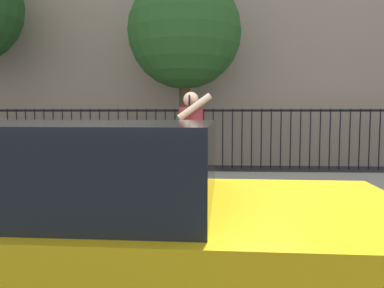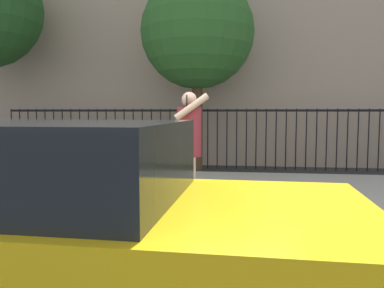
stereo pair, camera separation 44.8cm
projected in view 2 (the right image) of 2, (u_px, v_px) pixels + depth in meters
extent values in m
plane|color=#28282B|center=(195.00, 243.00, 4.50)|extent=(60.00, 60.00, 0.00)
cube|color=#9E9B93|center=(210.00, 196.00, 6.66)|extent=(28.00, 4.40, 0.15)
cube|color=black|center=(222.00, 110.00, 10.19)|extent=(12.00, 0.04, 0.06)
cylinder|color=black|center=(12.00, 137.00, 11.04)|extent=(0.03, 0.03, 1.60)
cylinder|color=black|center=(20.00, 137.00, 11.00)|extent=(0.03, 0.03, 1.60)
cylinder|color=black|center=(29.00, 137.00, 10.97)|extent=(0.03, 0.03, 1.60)
cylinder|color=black|center=(37.00, 137.00, 10.94)|extent=(0.03, 0.03, 1.60)
cylinder|color=black|center=(46.00, 137.00, 10.90)|extent=(0.03, 0.03, 1.60)
cylinder|color=black|center=(54.00, 137.00, 10.87)|extent=(0.03, 0.03, 1.60)
cylinder|color=black|center=(63.00, 137.00, 10.84)|extent=(0.03, 0.03, 1.60)
cylinder|color=black|center=(71.00, 137.00, 10.80)|extent=(0.03, 0.03, 1.60)
cylinder|color=black|center=(80.00, 137.00, 10.77)|extent=(0.03, 0.03, 1.60)
cylinder|color=black|center=(89.00, 138.00, 10.74)|extent=(0.03, 0.03, 1.60)
cylinder|color=black|center=(98.00, 138.00, 10.71)|extent=(0.03, 0.03, 1.60)
cylinder|color=black|center=(107.00, 138.00, 10.67)|extent=(0.03, 0.03, 1.60)
cylinder|color=black|center=(115.00, 138.00, 10.64)|extent=(0.03, 0.03, 1.60)
cylinder|color=black|center=(124.00, 138.00, 10.61)|extent=(0.03, 0.03, 1.60)
cylinder|color=black|center=(133.00, 138.00, 10.57)|extent=(0.03, 0.03, 1.60)
cylinder|color=black|center=(143.00, 138.00, 10.54)|extent=(0.03, 0.03, 1.60)
cylinder|color=black|center=(152.00, 138.00, 10.51)|extent=(0.03, 0.03, 1.60)
cylinder|color=black|center=(161.00, 138.00, 10.47)|extent=(0.03, 0.03, 1.60)
cylinder|color=black|center=(170.00, 138.00, 10.44)|extent=(0.03, 0.03, 1.60)
cylinder|color=black|center=(179.00, 138.00, 10.41)|extent=(0.03, 0.03, 1.60)
cylinder|color=black|center=(189.00, 138.00, 10.37)|extent=(0.03, 0.03, 1.60)
cylinder|color=black|center=(198.00, 139.00, 10.34)|extent=(0.03, 0.03, 1.60)
cylinder|color=black|center=(208.00, 139.00, 10.31)|extent=(0.03, 0.03, 1.60)
cylinder|color=black|center=(217.00, 139.00, 10.27)|extent=(0.03, 0.03, 1.60)
cylinder|color=black|center=(227.00, 139.00, 10.24)|extent=(0.03, 0.03, 1.60)
cylinder|color=black|center=(237.00, 139.00, 10.21)|extent=(0.03, 0.03, 1.60)
cylinder|color=black|center=(246.00, 139.00, 10.17)|extent=(0.03, 0.03, 1.60)
cylinder|color=black|center=(256.00, 139.00, 10.14)|extent=(0.03, 0.03, 1.60)
cylinder|color=black|center=(266.00, 139.00, 10.11)|extent=(0.03, 0.03, 1.60)
cylinder|color=black|center=(276.00, 139.00, 10.07)|extent=(0.03, 0.03, 1.60)
cylinder|color=black|center=(286.00, 139.00, 10.04)|extent=(0.03, 0.03, 1.60)
cylinder|color=black|center=(296.00, 139.00, 10.01)|extent=(0.03, 0.03, 1.60)
cylinder|color=black|center=(306.00, 140.00, 9.98)|extent=(0.03, 0.03, 1.60)
cylinder|color=black|center=(316.00, 140.00, 9.94)|extent=(0.03, 0.03, 1.60)
cylinder|color=black|center=(327.00, 140.00, 9.91)|extent=(0.03, 0.03, 1.60)
cylinder|color=black|center=(337.00, 140.00, 9.88)|extent=(0.03, 0.03, 1.60)
cylinder|color=black|center=(347.00, 140.00, 9.84)|extent=(0.03, 0.03, 1.60)
cylinder|color=black|center=(358.00, 140.00, 9.81)|extent=(0.03, 0.03, 1.60)
cylinder|color=black|center=(368.00, 140.00, 9.78)|extent=(0.03, 0.03, 1.60)
cylinder|color=black|center=(379.00, 140.00, 9.74)|extent=(0.03, 0.03, 1.60)
cube|color=yellow|center=(64.00, 247.00, 2.73)|extent=(4.25, 1.92, 0.70)
cube|color=black|center=(35.00, 161.00, 2.71)|extent=(2.05, 1.66, 0.55)
cylinder|color=black|center=(257.00, 251.00, 3.34)|extent=(0.65, 0.24, 0.64)
cylinder|color=beige|center=(190.00, 184.00, 5.34)|extent=(0.15, 0.15, 0.75)
cylinder|color=beige|center=(188.00, 181.00, 5.53)|extent=(0.15, 0.15, 0.75)
cylinder|color=#992D38|center=(189.00, 132.00, 5.37)|extent=(0.43, 0.43, 0.68)
sphere|color=beige|center=(189.00, 100.00, 5.34)|extent=(0.21, 0.21, 0.21)
cylinder|color=beige|center=(192.00, 107.00, 5.15)|extent=(0.48, 0.23, 0.37)
cylinder|color=beige|center=(187.00, 133.00, 5.57)|extent=(0.09, 0.09, 0.52)
cube|color=black|center=(187.00, 101.00, 5.18)|extent=(0.03, 0.07, 0.15)
cube|color=brown|center=(186.00, 138.00, 5.64)|extent=(0.24, 0.31, 0.34)
cube|color=brown|center=(61.00, 156.00, 7.99)|extent=(1.60, 0.45, 0.05)
cube|color=brown|center=(57.00, 144.00, 7.77)|extent=(1.60, 0.06, 0.44)
cube|color=#333338|center=(30.00, 168.00, 8.10)|extent=(0.08, 0.41, 0.40)
cube|color=#333338|center=(94.00, 169.00, 7.92)|extent=(0.08, 0.41, 0.40)
cylinder|color=#4C3823|center=(197.00, 118.00, 9.65)|extent=(0.27, 0.27, 2.71)
sphere|color=#2D6628|center=(197.00, 32.00, 9.47)|extent=(2.78, 2.78, 2.78)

